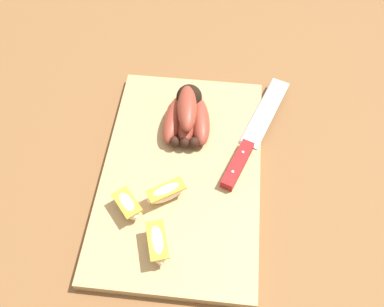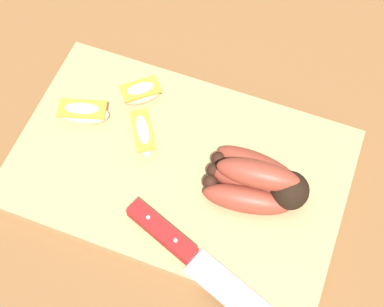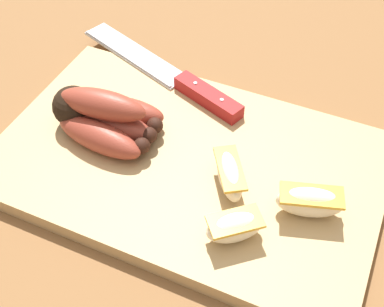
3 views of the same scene
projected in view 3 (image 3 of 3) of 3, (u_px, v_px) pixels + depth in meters
name	position (u px, v px, depth m)	size (l,w,h in m)	color
ground_plane	(184.00, 175.00, 0.59)	(6.00, 6.00, 0.00)	brown
cutting_board	(188.00, 164.00, 0.59)	(0.44, 0.28, 0.02)	tan
banana_bunch	(103.00, 117.00, 0.60)	(0.13, 0.10, 0.06)	black
chefs_knife	(181.00, 81.00, 0.67)	(0.27, 0.12, 0.02)	silver
apple_wedge_near	(310.00, 202.00, 0.52)	(0.07, 0.05, 0.04)	#F4E5C1
apple_wedge_middle	(235.00, 227.00, 0.50)	(0.06, 0.06, 0.03)	#F4E5C1
apple_wedge_far	(230.00, 174.00, 0.55)	(0.06, 0.07, 0.03)	#F4E5C1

